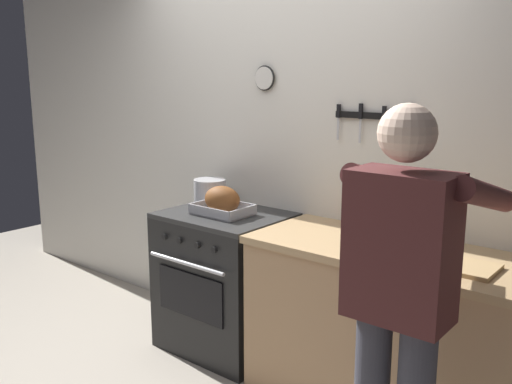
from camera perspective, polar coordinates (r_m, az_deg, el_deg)
The scene contains 10 objects.
wall_back at distance 3.60m, azimuth 3.21°, elevation 4.57°, with size 6.00×0.13×2.60m.
counter_block at distance 2.99m, azimuth 18.18°, elevation -14.68°, with size 2.03×0.65×0.90m.
stove at distance 3.67m, azimuth -3.13°, elevation -8.98°, with size 0.76×0.67×0.90m.
person_cook at distance 2.20m, azimuth 14.48°, elevation -9.94°, with size 0.51×0.63×1.66m.
roasting_pan at distance 3.49m, azimuth -3.44°, elevation -1.00°, with size 0.35×0.26×0.18m.
stock_pot at distance 3.75m, azimuth -4.70°, elevation -0.02°, with size 0.21×0.21×0.17m.
cutting_board at distance 2.72m, azimuth 19.53°, elevation -6.97°, with size 0.36×0.24×0.02m, color tan.
bottle_dish_soap at distance 3.13m, azimuth 10.91°, elevation -2.67°, with size 0.07×0.07×0.20m.
bottle_olive_oil at distance 2.99m, azimuth 13.64°, elevation -2.52°, with size 0.08×0.08×0.31m.
bottle_hot_sauce at distance 3.27m, azimuth 9.55°, elevation -1.96°, with size 0.05×0.05×0.21m.
Camera 1 is at (2.11, -1.54, 1.76)m, focal length 39.44 mm.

